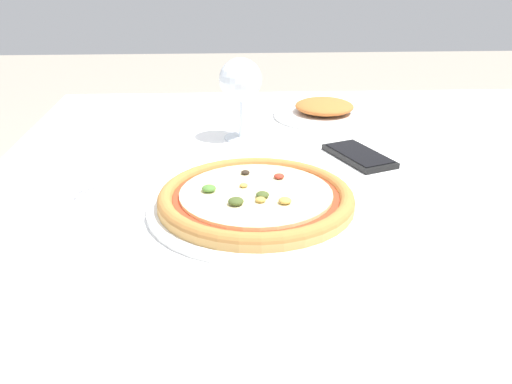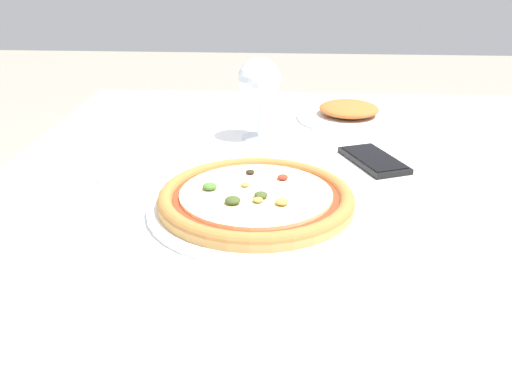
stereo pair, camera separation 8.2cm
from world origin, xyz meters
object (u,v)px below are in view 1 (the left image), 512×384
object	(u,v)px
pizza_plate	(256,200)
fork	(77,205)
side_plate	(324,111)
cell_phone	(359,156)
dining_table	(333,219)
wine_glass_far_left	(241,82)

from	to	relation	value
pizza_plate	fork	bearing A→B (deg)	174.28
fork	side_plate	bearing A→B (deg)	45.41
fork	side_plate	world-z (taller)	side_plate
cell_phone	side_plate	size ratio (longest dim) A/B	0.72
dining_table	cell_phone	distance (m)	0.13
pizza_plate	wine_glass_far_left	world-z (taller)	wine_glass_far_left
fork	cell_phone	distance (m)	0.50
wine_glass_far_left	fork	bearing A→B (deg)	-129.63
cell_phone	wine_glass_far_left	bearing A→B (deg)	149.61
dining_table	wine_glass_far_left	world-z (taller)	wine_glass_far_left
dining_table	wine_glass_far_left	size ratio (longest dim) A/B	7.40
dining_table	side_plate	distance (m)	0.37
dining_table	fork	world-z (taller)	fork
pizza_plate	cell_phone	bearing A→B (deg)	46.47
dining_table	pizza_plate	xyz separation A→B (m)	(-0.14, -0.12, 0.09)
cell_phone	dining_table	bearing A→B (deg)	-123.96
dining_table	side_plate	size ratio (longest dim) A/B	5.29
side_plate	wine_glass_far_left	bearing A→B (deg)	-142.88
fork	dining_table	bearing A→B (deg)	13.18
dining_table	wine_glass_far_left	distance (m)	0.32
side_plate	pizza_plate	bearing A→B (deg)	-110.26
pizza_plate	fork	world-z (taller)	pizza_plate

